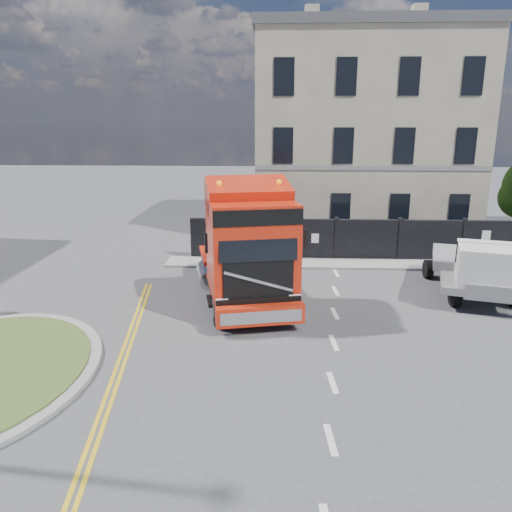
{
  "coord_description": "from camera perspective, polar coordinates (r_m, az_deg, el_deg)",
  "views": [
    {
      "loc": [
        1.2,
        -14.42,
        6.53
      ],
      "look_at": [
        0.43,
        2.94,
        1.8
      ],
      "focal_mm": 35.0,
      "sensor_mm": 36.0,
      "label": 1
    }
  ],
  "objects": [
    {
      "name": "truck",
      "position": [
        17.71,
        -0.96,
        0.46
      ],
      "size": [
        4.34,
        7.94,
        4.5
      ],
      "rotation": [
        0.0,
        0.0,
        0.22
      ],
      "color": "black",
      "rests_on": "ground"
    },
    {
      "name": "georgian_building",
      "position": [
        31.3,
        11.68,
        13.54
      ],
      "size": [
        12.3,
        10.3,
        12.8
      ],
      "color": "beige",
      "rests_on": "ground"
    },
    {
      "name": "flatbed_pickup",
      "position": [
        20.21,
        24.31,
        -1.41
      ],
      "size": [
        3.57,
        5.87,
        2.26
      ],
      "rotation": [
        0.0,
        0.0,
        -0.28
      ],
      "color": "slate",
      "rests_on": "ground"
    },
    {
      "name": "hoarding_fence",
      "position": [
        24.65,
        15.0,
        1.74
      ],
      "size": [
        18.8,
        0.25,
        2.0
      ],
      "color": "black",
      "rests_on": "ground"
    },
    {
      "name": "pavement_far",
      "position": [
        23.92,
        14.01,
        -0.93
      ],
      "size": [
        20.0,
        1.6,
        0.12
      ],
      "primitive_type": "cube",
      "color": "gray",
      "rests_on": "ground"
    },
    {
      "name": "ground",
      "position": [
        15.88,
        -2.06,
        -9.07
      ],
      "size": [
        120.0,
        120.0,
        0.0
      ],
      "primitive_type": "plane",
      "color": "#424244",
      "rests_on": "ground"
    }
  ]
}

